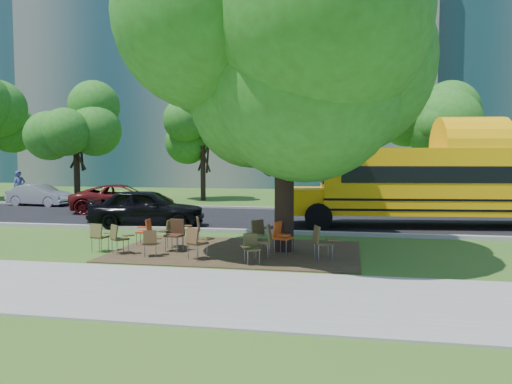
% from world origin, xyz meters
% --- Properties ---
extents(ground, '(160.00, 160.00, 0.00)m').
position_xyz_m(ground, '(0.00, 0.00, 0.00)').
color(ground, '#25551A').
rests_on(ground, ground).
extents(sidewalk, '(60.00, 4.00, 0.04)m').
position_xyz_m(sidewalk, '(0.00, -5.00, 0.02)').
color(sidewalk, gray).
rests_on(sidewalk, ground).
extents(dirt_patch, '(7.00, 4.50, 0.03)m').
position_xyz_m(dirt_patch, '(1.00, -0.50, 0.01)').
color(dirt_patch, '#382819').
rests_on(dirt_patch, ground).
extents(asphalt_road, '(80.00, 8.00, 0.04)m').
position_xyz_m(asphalt_road, '(0.00, 7.00, 0.02)').
color(asphalt_road, black).
rests_on(asphalt_road, ground).
extents(kerb_near, '(80.00, 0.25, 0.14)m').
position_xyz_m(kerb_near, '(0.00, 3.00, 0.07)').
color(kerb_near, gray).
rests_on(kerb_near, ground).
extents(kerb_far, '(80.00, 0.25, 0.14)m').
position_xyz_m(kerb_far, '(0.00, 11.10, 0.07)').
color(kerb_far, gray).
rests_on(kerb_far, ground).
extents(building_main, '(38.00, 16.00, 22.00)m').
position_xyz_m(building_main, '(-8.00, 36.00, 11.00)').
color(building_main, slate).
rests_on(building_main, ground).
extents(building_left, '(26.00, 14.00, 20.00)m').
position_xyz_m(building_left, '(-38.00, 40.00, 10.00)').
color(building_left, slate).
rests_on(building_left, ground).
extents(bg_tree_0, '(5.20, 5.20, 7.18)m').
position_xyz_m(bg_tree_0, '(-12.00, 13.00, 4.57)').
color(bg_tree_0, black).
rests_on(bg_tree_0, ground).
extents(bg_tree_2, '(4.80, 4.80, 6.62)m').
position_xyz_m(bg_tree_2, '(-5.00, 16.00, 4.21)').
color(bg_tree_2, black).
rests_on(bg_tree_2, ground).
extents(bg_tree_3, '(5.60, 5.60, 7.84)m').
position_xyz_m(bg_tree_3, '(8.00, 14.00, 5.03)').
color(bg_tree_3, black).
rests_on(bg_tree_3, ground).
extents(main_tree, '(7.20, 7.20, 8.67)m').
position_xyz_m(main_tree, '(2.35, -0.25, 5.06)').
color(main_tree, black).
rests_on(main_tree, ground).
extents(school_bus, '(12.83, 4.18, 3.08)m').
position_xyz_m(school_bus, '(8.62, 5.99, 1.78)').
color(school_bus, '#FBB307').
rests_on(school_bus, ground).
extents(chair_0, '(0.61, 0.50, 0.84)m').
position_xyz_m(chair_0, '(-2.87, -1.34, 0.52)').
color(chair_0, brown).
rests_on(chair_0, ground).
extents(chair_1, '(0.74, 0.58, 0.86)m').
position_xyz_m(chair_1, '(-2.15, -1.60, 0.53)').
color(chair_1, '#47431E').
rests_on(chair_1, ground).
extents(chair_2, '(0.53, 0.60, 0.77)m').
position_xyz_m(chair_2, '(-1.11, -1.80, 0.48)').
color(chair_2, '#48331A').
rests_on(chair_2, ground).
extents(chair_3, '(0.70, 0.56, 0.95)m').
position_xyz_m(chair_3, '(-0.76, -0.90, 0.59)').
color(chair_3, '#3F2616').
rests_on(chair_3, ground).
extents(chair_4, '(0.75, 0.59, 0.90)m').
position_xyz_m(chair_4, '(0.25, -1.98, 0.56)').
color(chair_4, '#51391D').
rests_on(chair_4, ground).
extents(chair_5, '(0.53, 0.64, 0.79)m').
position_xyz_m(chair_5, '(1.74, -2.17, 0.49)').
color(chair_5, '#46421E').
rests_on(chair_5, ground).
extents(chair_6, '(0.57, 0.62, 0.95)m').
position_xyz_m(chair_6, '(1.98, -1.49, 0.59)').
color(chair_6, brown).
rests_on(chair_6, ground).
extents(chair_7, '(0.73, 0.65, 0.95)m').
position_xyz_m(chair_7, '(3.51, -1.51, 0.59)').
color(chair_7, '#493D1F').
rests_on(chair_7, ground).
extents(chair_8, '(0.50, 0.54, 0.83)m').
position_xyz_m(chair_8, '(-2.02, -0.07, 0.51)').
color(chair_8, '#B33613').
rests_on(chair_8, ground).
extents(chair_9, '(0.69, 0.60, 0.88)m').
position_xyz_m(chair_9, '(-0.58, 0.37, 0.54)').
color(chair_9, '#483019').
rests_on(chair_9, ground).
extents(chair_10, '(0.50, 0.58, 0.86)m').
position_xyz_m(chair_10, '(-1.02, -0.33, 0.53)').
color(chair_10, '#4F4422').
rests_on(chair_10, ground).
extents(chair_11, '(0.64, 0.80, 0.93)m').
position_xyz_m(chair_11, '(1.52, -0.31, 0.58)').
color(chair_11, brown).
rests_on(chair_11, ground).
extents(chair_12, '(0.59, 0.75, 0.94)m').
position_xyz_m(chair_12, '(2.34, -0.80, 0.58)').
color(chair_12, '#D85017').
rests_on(chair_12, ground).
extents(black_car, '(4.63, 2.29, 1.52)m').
position_xyz_m(black_car, '(-3.59, 3.80, 0.76)').
color(black_car, black).
rests_on(black_car, ground).
extents(bg_car_silver, '(3.81, 1.67, 1.22)m').
position_xyz_m(bg_car_silver, '(-12.93, 10.64, 0.61)').
color(bg_car_silver, '#96969B').
rests_on(bg_car_silver, ground).
extents(bg_car_red, '(5.48, 3.89, 1.39)m').
position_xyz_m(bg_car_red, '(-6.88, 8.50, 0.69)').
color(bg_car_red, '#4F0E0D').
rests_on(bg_car_red, ground).
extents(pedestrian_a, '(0.77, 0.85, 1.95)m').
position_xyz_m(pedestrian_a, '(-15.18, 11.99, 0.97)').
color(pedestrian_a, navy).
rests_on(pedestrian_a, ground).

